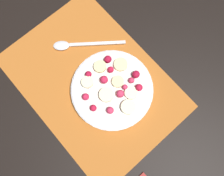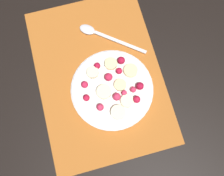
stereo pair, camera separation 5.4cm
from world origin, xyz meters
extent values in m
plane|color=black|center=(0.00, 0.00, 0.00)|extent=(3.00, 3.00, 0.00)
cube|color=#B26023|center=(0.00, 0.00, 0.00)|extent=(0.46, 0.33, 0.01)
cylinder|color=white|center=(-0.05, -0.02, 0.02)|extent=(0.21, 0.21, 0.02)
torus|color=white|center=(-0.05, -0.02, 0.02)|extent=(0.21, 0.21, 0.01)
cylinder|color=white|center=(-0.05, -0.02, 0.03)|extent=(0.19, 0.19, 0.00)
cylinder|color=beige|center=(0.01, -0.04, 0.04)|extent=(0.04, 0.04, 0.01)
cylinder|color=#F4EAB7|center=(-0.09, -0.05, 0.04)|extent=(0.04, 0.04, 0.01)
cylinder|color=#F4EAB7|center=(-0.06, 0.00, 0.04)|extent=(0.05, 0.05, 0.01)
cylinder|color=#F4EAB7|center=(-0.11, -0.02, 0.04)|extent=(0.05, 0.05, 0.01)
cylinder|color=beige|center=(-0.05, -0.04, 0.04)|extent=(0.04, 0.04, 0.01)
cylinder|color=beige|center=(-0.02, -0.08, 0.04)|extent=(0.05, 0.05, 0.01)
cylinder|color=#F4EAB7|center=(0.00, 0.01, 0.04)|extent=(0.03, 0.03, 0.01)
sphere|color=#D12347|center=(-0.03, 0.04, 0.04)|extent=(0.02, 0.02, 0.02)
sphere|color=red|center=(-0.10, -0.07, 0.04)|extent=(0.02, 0.02, 0.02)
sphere|color=red|center=(-0.06, 0.05, 0.04)|extent=(0.02, 0.02, 0.02)
sphere|color=#DB3356|center=(-0.09, 0.02, 0.04)|extent=(0.02, 0.02, 0.02)
sphere|color=#DB3356|center=(-0.07, -0.07, 0.04)|extent=(0.02, 0.02, 0.02)
sphere|color=red|center=(-0.01, -0.05, 0.04)|extent=(0.02, 0.02, 0.02)
sphere|color=#B21433|center=(0.01, 0.00, 0.04)|extent=(0.02, 0.02, 0.02)
sphere|color=#DB3356|center=(-0.07, -0.05, 0.04)|extent=(0.01, 0.01, 0.01)
sphere|color=#DB3356|center=(-0.08, -0.03, 0.04)|extent=(0.02, 0.02, 0.02)
sphere|color=#B21433|center=(-0.07, -0.09, 0.04)|extent=(0.02, 0.02, 0.02)
sphere|color=#B21433|center=(0.01, -0.06, 0.04)|extent=(0.02, 0.02, 0.02)
sphere|color=#D12347|center=(-0.02, -0.02, 0.04)|extent=(0.02, 0.02, 0.02)
cube|color=silver|center=(0.07, -0.08, 0.01)|extent=(0.10, 0.13, 0.00)
ellipsoid|color=silver|center=(0.13, 0.00, 0.01)|extent=(0.05, 0.05, 0.01)
camera|label=1|loc=(-0.14, 0.06, 0.57)|focal=35.00mm
camera|label=2|loc=(-0.17, 0.01, 0.57)|focal=35.00mm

